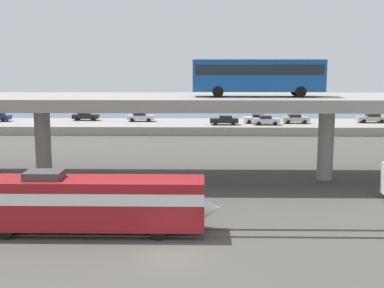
% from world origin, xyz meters
% --- Properties ---
extents(ground_plane, '(260.00, 260.00, 0.00)m').
position_xyz_m(ground_plane, '(0.00, 0.00, 0.00)').
color(ground_plane, '#4C4944').
extents(rail_strip_near, '(110.00, 0.12, 0.12)m').
position_xyz_m(rail_strip_near, '(0.00, 3.27, 0.06)').
color(rail_strip_near, '#59544C').
rests_on(rail_strip_near, ground_plane).
extents(rail_strip_far, '(110.00, 0.12, 0.12)m').
position_xyz_m(rail_strip_far, '(0.00, 4.73, 0.06)').
color(rail_strip_far, '#59544C').
rests_on(rail_strip_far, ground_plane).
extents(train_locomotive, '(16.70, 3.04, 4.18)m').
position_xyz_m(train_locomotive, '(-5.13, 4.00, 2.19)').
color(train_locomotive, maroon).
rests_on(train_locomotive, ground_plane).
extents(highway_overpass, '(96.00, 11.08, 8.04)m').
position_xyz_m(highway_overpass, '(0.00, 20.00, 7.28)').
color(highway_overpass, gray).
rests_on(highway_overpass, ground_plane).
extents(transit_bus_on_overpass, '(12.00, 2.68, 3.40)m').
position_xyz_m(transit_bus_on_overpass, '(6.89, 19.02, 10.10)').
color(transit_bus_on_overpass, '#14478C').
rests_on(transit_bus_on_overpass, highway_overpass).
extents(pier_parking_lot, '(79.99, 12.44, 1.34)m').
position_xyz_m(pier_parking_lot, '(0.00, 55.00, 0.67)').
color(pier_parking_lot, gray).
rests_on(pier_parking_lot, ground_plane).
extents(parked_car_0, '(4.45, 1.97, 1.50)m').
position_xyz_m(parked_car_0, '(-8.49, 56.47, 2.11)').
color(parked_car_0, '#B7B7BC').
rests_on(parked_car_0, pier_parking_lot).
extents(parked_car_1, '(4.20, 1.90, 1.50)m').
position_xyz_m(parked_car_1, '(10.71, 54.21, 2.11)').
color(parked_car_1, silver).
rests_on(parked_car_1, pier_parking_lot).
extents(parked_car_2, '(4.15, 1.88, 1.50)m').
position_xyz_m(parked_car_2, '(11.94, 52.02, 2.11)').
color(parked_car_2, '#B7B7BC').
rests_on(parked_car_2, pier_parking_lot).
extents(parked_car_3, '(4.68, 1.91, 1.50)m').
position_xyz_m(parked_car_3, '(29.59, 55.34, 2.11)').
color(parked_car_3, '#9E998C').
rests_on(parked_car_3, pier_parking_lot).
extents(parked_car_4, '(4.47, 1.89, 1.50)m').
position_xyz_m(parked_car_4, '(5.33, 52.10, 2.11)').
color(parked_car_4, black).
rests_on(parked_car_4, pier_parking_lot).
extents(parked_car_5, '(4.37, 1.93, 1.50)m').
position_xyz_m(parked_car_5, '(-18.08, 57.77, 2.11)').
color(parked_car_5, black).
rests_on(parked_car_5, pier_parking_lot).
extents(parked_car_7, '(4.26, 1.93, 1.50)m').
position_xyz_m(parked_car_7, '(16.94, 54.18, 2.11)').
color(parked_car_7, '#9E998C').
rests_on(parked_car_7, pier_parking_lot).
extents(harbor_water, '(140.00, 36.00, 0.01)m').
position_xyz_m(harbor_water, '(0.00, 78.00, 0.00)').
color(harbor_water, '#385B7A').
rests_on(harbor_water, ground_plane).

